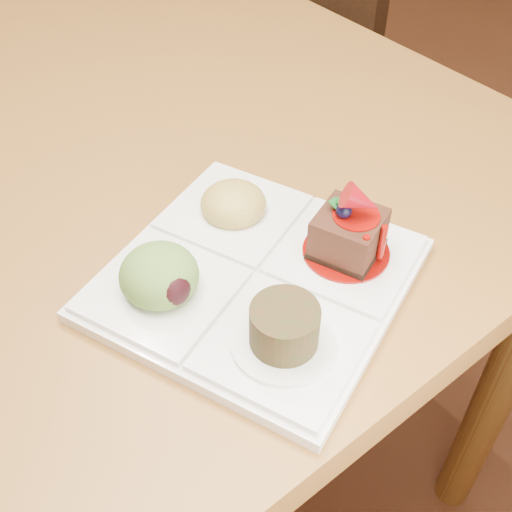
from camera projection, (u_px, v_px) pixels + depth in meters
ground at (42, 333)px, 1.49m from camera, size 6.00×6.00×0.00m
chair_right at (280, 31)px, 1.44m from camera, size 0.41×0.41×0.92m
sampler_plate at (252, 268)px, 0.57m from camera, size 0.32×0.32×0.10m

